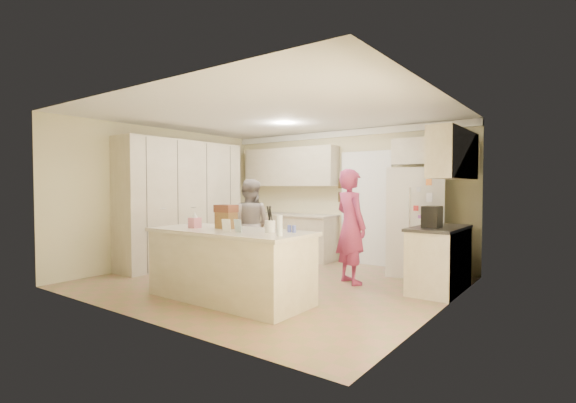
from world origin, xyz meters
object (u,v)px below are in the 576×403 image
Objects in this scene: tissue_box at (195,223)px; coffee_maker at (432,217)px; refrigerator at (414,222)px; dollhouse_body at (226,220)px; teen_boy at (249,225)px; teen_girl at (351,226)px; utensil_crock at (270,227)px; island_base at (229,266)px.

coffee_maker is at bearing 37.57° from tissue_box.
dollhouse_body is (-1.58, -2.87, 0.14)m from refrigerator.
teen_boy is (-0.50, 1.69, -0.19)m from tissue_box.
teen_boy is 1.91m from teen_girl.
coffee_maker is at bearing -146.05° from teen_girl.
refrigerator reaches higher than teen_girl.
utensil_crock reaches higher than tissue_box.
coffee_maker is at bearing 39.29° from dollhouse_body.
dollhouse_body is at bearing 88.40° from teen_girl.
utensil_crock is 0.09× the size of teen_girl.
island_base is at bearing 93.61° from teen_girl.
refrigerator is 3.33m from island_base.
refrigerator is 1.31m from teen_girl.
teen_boy is (-1.05, 1.59, 0.37)m from island_base.
dollhouse_body is 0.15× the size of teen_girl.
teen_boy is (-0.90, 1.49, -0.23)m from dollhouse_body.
refrigerator is 2.84m from teen_boy.
utensil_crock reaches higher than island_base.
teen_girl is (-1.20, -0.11, -0.19)m from coffee_maker.
teen_girl reaches higher than island_base.
refrigerator is 1.02× the size of teen_girl.
refrigerator is 3.28m from dollhouse_body.
refrigerator is at bearing -173.50° from teen_boy.
utensil_crock is 2.30m from teen_boy.
refrigerator reaches higher than dollhouse_body.
teen_girl is at bearing 163.52° from teen_boy.
island_base is 0.79m from tissue_box.
coffee_maker is 2.84m from dollhouse_body.
tissue_box is at bearing -172.87° from utensil_crock.
teen_girl reaches higher than utensil_crock.
teen_girl reaches higher than coffee_maker.
dollhouse_body is 1.75m from teen_boy.
refrigerator reaches higher than tissue_box.
island_base is 1.94m from teen_boy.
refrigerator is at bearing 57.20° from tissue_box.
tissue_box is (-1.20, -0.15, -0.00)m from utensil_crock.
island_base is 15.71× the size of tissue_box.
teen_boy is at bearing 106.52° from tissue_box.
island_base is 14.67× the size of utensil_crock.
refrigerator is 3.65m from tissue_box.
dollhouse_body is at bearing 26.57° from tissue_box.
teen_boy is 0.92× the size of teen_girl.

